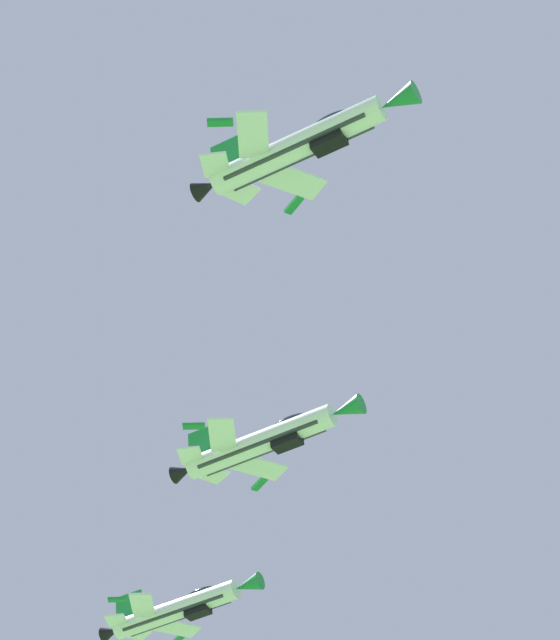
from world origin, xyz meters
The scene contains 3 objects.
fighter_jet_right_wing centered at (-3.27, 51.73, 77.68)m, with size 15.36×10.08×4.38m.
fighter_jet_left_outer centered at (-9.52, 76.29, 75.25)m, with size 15.36×10.14×4.39m.
fighter_jet_right_outer centered at (-20.55, 99.15, 77.66)m, with size 15.36×10.13×4.39m.
Camera 1 is at (4.05, -5.39, 1.60)m, focal length 84.79 mm.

